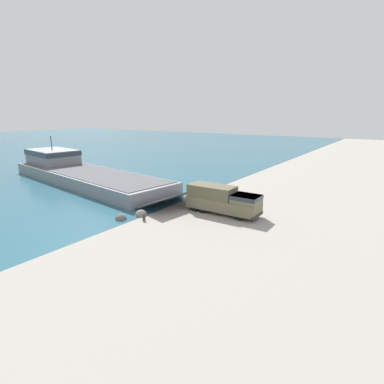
{
  "coord_description": "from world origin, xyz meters",
  "views": [
    {
      "loc": [
        -29.1,
        -16.44,
        10.5
      ],
      "look_at": [
        -1.22,
        3.08,
        1.64
      ],
      "focal_mm": 28.0,
      "sensor_mm": 36.0,
      "label": 1
    }
  ],
  "objects": [
    {
      "name": "ground_plane",
      "position": [
        0.0,
        0.0,
        0.0
      ],
      "size": [
        240.0,
        240.0,
        0.0
      ],
      "primitive_type": "plane",
      "color": "#9E998E"
    },
    {
      "name": "shoreline_rock_b",
      "position": [
        -7.37,
        5.43,
        0.0
      ],
      "size": [
        1.28,
        1.28,
        1.28
      ],
      "primitive_type": "sphere",
      "color": "gray",
      "rests_on": "ground_plane"
    },
    {
      "name": "military_truck",
      "position": [
        -1.7,
        -1.28,
        1.54
      ],
      "size": [
        2.69,
        8.23,
        2.96
      ],
      "rotation": [
        0.0,
        0.0,
        -1.55
      ],
      "color": "#6B664C",
      "rests_on": "ground_plane"
    },
    {
      "name": "cargo_crate",
      "position": [
        2.36,
        -1.18,
        0.36
      ],
      "size": [
        0.8,
        0.93,
        0.72
      ],
      "primitive_type": "cube",
      "rotation": [
        0.0,
        0.0,
        0.1
      ],
      "color": "#3D4C33",
      "rests_on": "ground_plane"
    },
    {
      "name": "soldier_on_ramp",
      "position": [
        1.27,
        0.63,
        1.02
      ],
      "size": [
        0.49,
        0.46,
        1.75
      ],
      "rotation": [
        0.0,
        0.0,
        4.04
      ],
      "color": "#566042",
      "rests_on": "ground_plane"
    },
    {
      "name": "shoreline_rock_c",
      "position": [
        8.95,
        4.12,
        0.0
      ],
      "size": [
        0.73,
        0.73,
        0.73
      ],
      "primitive_type": "sphere",
      "color": "#66605B",
      "rests_on": "ground_plane"
    },
    {
      "name": "landing_craft",
      "position": [
        -0.41,
        26.42,
        1.53
      ],
      "size": [
        12.47,
        38.15,
        6.75
      ],
      "rotation": [
        0.0,
        0.0,
        -0.12
      ],
      "color": "gray",
      "rests_on": "ground_plane"
    },
    {
      "name": "mooring_bollard",
      "position": [
        -8.37,
        4.05,
        0.39
      ],
      "size": [
        0.32,
        0.32,
        0.73
      ],
      "color": "#333338",
      "rests_on": "ground_plane"
    },
    {
      "name": "shoreline_rock_a",
      "position": [
        -9.44,
        6.29,
        0.0
      ],
      "size": [
        1.18,
        1.18,
        1.18
      ],
      "primitive_type": "sphere",
      "color": "#66605B",
      "rests_on": "ground_plane"
    }
  ]
}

